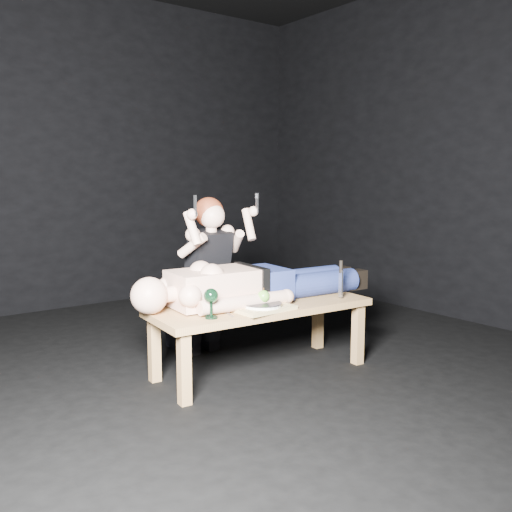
# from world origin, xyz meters

# --- Properties ---
(ground) EXTENTS (5.00, 5.00, 0.00)m
(ground) POSITION_xyz_m (0.00, 0.00, 0.00)
(ground) COLOR black
(ground) RESTS_ON ground
(back_wall) EXTENTS (5.00, 0.00, 5.00)m
(back_wall) POSITION_xyz_m (0.00, 2.50, 1.50)
(back_wall) COLOR black
(back_wall) RESTS_ON ground
(table) EXTENTS (1.46, 0.64, 0.45)m
(table) POSITION_xyz_m (0.27, -0.06, 0.23)
(table) COLOR #9E7941
(table) RESTS_ON ground
(lying_man) EXTENTS (1.54, 0.58, 0.28)m
(lying_man) POSITION_xyz_m (0.32, 0.04, 0.59)
(lying_man) COLOR #D1A48B
(lying_man) RESTS_ON table
(kneeling_woman) EXTENTS (0.64, 0.71, 1.14)m
(kneeling_woman) POSITION_xyz_m (0.18, 0.50, 0.57)
(kneeling_woman) COLOR black
(kneeling_woman) RESTS_ON ground
(serving_tray) EXTENTS (0.37, 0.27, 0.02)m
(serving_tray) POSITION_xyz_m (0.17, -0.20, 0.46)
(serving_tray) COLOR tan
(serving_tray) RESTS_ON table
(plate) EXTENTS (0.25, 0.25, 0.02)m
(plate) POSITION_xyz_m (0.17, -0.20, 0.48)
(plate) COLOR white
(plate) RESTS_ON serving_tray
(apple) EXTENTS (0.08, 0.08, 0.08)m
(apple) POSITION_xyz_m (0.19, -0.19, 0.53)
(apple) COLOR #46922E
(apple) RESTS_ON plate
(goblet) EXTENTS (0.09, 0.09, 0.17)m
(goblet) POSITION_xyz_m (-0.18, -0.19, 0.54)
(goblet) COLOR black
(goblet) RESTS_ON table
(fork_flat) EXTENTS (0.05, 0.15, 0.01)m
(fork_flat) POSITION_xyz_m (-0.06, -0.17, 0.45)
(fork_flat) COLOR #B2B2B7
(fork_flat) RESTS_ON table
(knife_flat) EXTENTS (0.07, 0.15, 0.01)m
(knife_flat) POSITION_xyz_m (0.32, -0.23, 0.45)
(knife_flat) COLOR #B2B2B7
(knife_flat) RESTS_ON table
(spoon_flat) EXTENTS (0.08, 0.14, 0.01)m
(spoon_flat) POSITION_xyz_m (0.23, -0.15, 0.45)
(spoon_flat) COLOR #B2B2B7
(spoon_flat) RESTS_ON table
(carving_knife) EXTENTS (0.04, 0.04, 0.25)m
(carving_knife) POSITION_xyz_m (0.78, -0.26, 0.58)
(carving_knife) COLOR #B2B2B7
(carving_knife) RESTS_ON table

